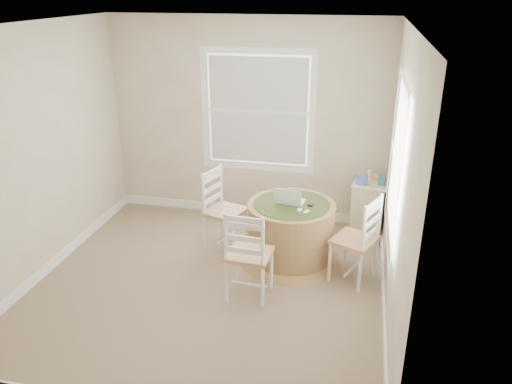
% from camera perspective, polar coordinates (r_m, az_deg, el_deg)
% --- Properties ---
extents(room, '(3.64, 3.64, 2.64)m').
position_cam_1_polar(room, '(4.89, -3.55, 3.19)').
color(room, '#94815E').
rests_on(room, ground).
extents(round_table, '(1.16, 1.16, 0.70)m').
position_cam_1_polar(round_table, '(5.62, 4.01, -4.31)').
color(round_table, '#9E7147').
rests_on(round_table, ground).
extents(chair_left, '(0.51, 0.52, 0.95)m').
position_cam_1_polar(chair_left, '(5.84, -3.53, -2.20)').
color(chair_left, white).
rests_on(chair_left, ground).
extents(chair_near, '(0.44, 0.43, 0.95)m').
position_cam_1_polar(chair_near, '(4.94, -0.77, -7.07)').
color(chair_near, white).
rests_on(chair_near, ground).
extents(chair_right, '(0.54, 0.55, 0.95)m').
position_cam_1_polar(chair_right, '(5.30, 11.17, -5.36)').
color(chair_right, white).
rests_on(chair_right, ground).
extents(laptop, '(0.33, 0.29, 0.21)m').
position_cam_1_polar(laptop, '(5.51, 3.87, -0.97)').
color(laptop, white).
rests_on(laptop, round_table).
extents(mouse, '(0.08, 0.10, 0.03)m').
position_cam_1_polar(mouse, '(5.34, 4.99, -2.04)').
color(mouse, white).
rests_on(mouse, round_table).
extents(phone, '(0.07, 0.10, 0.02)m').
position_cam_1_polar(phone, '(5.31, 5.79, -2.30)').
color(phone, '#B7BABF').
rests_on(phone, round_table).
extents(keys, '(0.07, 0.07, 0.02)m').
position_cam_1_polar(keys, '(5.46, 6.22, -1.55)').
color(keys, black).
rests_on(keys, round_table).
extents(corner_chest, '(0.47, 0.59, 0.71)m').
position_cam_1_polar(corner_chest, '(6.35, 12.77, -1.77)').
color(corner_chest, beige).
rests_on(corner_chest, ground).
extents(tissue_box, '(0.14, 0.14, 0.10)m').
position_cam_1_polar(tissue_box, '(6.11, 12.08, 1.43)').
color(tissue_box, '#5162BA').
rests_on(tissue_box, corner_chest).
extents(box_yellow, '(0.16, 0.12, 0.06)m').
position_cam_1_polar(box_yellow, '(6.26, 13.66, 1.61)').
color(box_yellow, gold).
rests_on(box_yellow, corner_chest).
extents(box_blue, '(0.09, 0.09, 0.12)m').
position_cam_1_polar(box_blue, '(6.12, 14.10, 1.36)').
color(box_blue, teal).
rests_on(box_blue, corner_chest).
extents(cup_cream, '(0.07, 0.07, 0.09)m').
position_cam_1_polar(cup_cream, '(6.34, 12.91, 2.09)').
color(cup_cream, beige).
rests_on(cup_cream, corner_chest).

